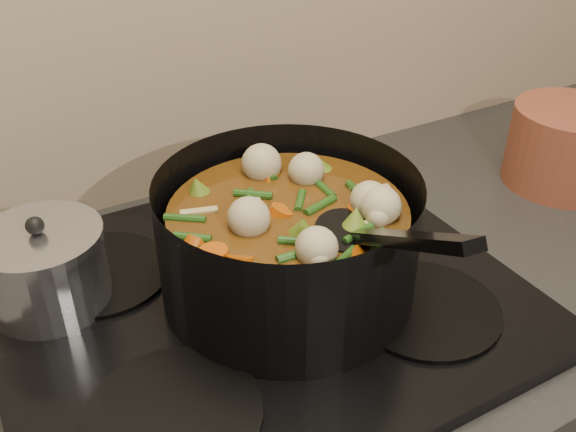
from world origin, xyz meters
TOP-DOWN VIEW (x-y plane):
  - stovetop at (0.00, 1.93)m, footprint 0.62×0.54m
  - stockpot at (0.04, 1.92)m, footprint 0.39×0.46m
  - saucepan at (-0.22, 2.04)m, footprint 0.15×0.15m
  - terracotta_crock at (0.58, 1.96)m, footprint 0.22×0.22m

SIDE VIEW (x-z plane):
  - stovetop at x=0.00m, z-range 0.91..0.93m
  - terracotta_crock at x=0.58m, z-range 0.91..1.04m
  - saucepan at x=-0.22m, z-range 0.92..1.04m
  - stockpot at x=0.04m, z-range 0.89..1.12m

